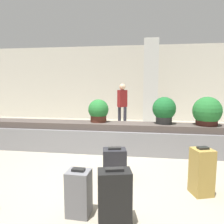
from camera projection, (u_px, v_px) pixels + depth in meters
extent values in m
plane|color=#9E937F|center=(98.00, 180.00, 3.58)|extent=(18.00, 18.00, 0.00)
cube|color=beige|center=(128.00, 83.00, 9.50)|extent=(18.00, 0.06, 3.20)
cube|color=gray|center=(112.00, 140.00, 5.11)|extent=(8.83, 0.70, 0.53)
cube|color=#4C423D|center=(112.00, 126.00, 5.06)|extent=(8.48, 0.54, 0.15)
cube|color=silver|center=(151.00, 83.00, 8.15)|extent=(0.53, 0.53, 3.20)
cube|color=slate|center=(79.00, 193.00, 2.60)|extent=(0.28, 0.25, 0.55)
cube|color=black|center=(78.00, 170.00, 2.56)|extent=(0.15, 0.09, 0.03)
cube|color=#A3843D|center=(202.00, 172.00, 3.09)|extent=(0.34, 0.34, 0.66)
cube|color=black|center=(203.00, 148.00, 3.04)|extent=(0.17, 0.13, 0.03)
cube|color=#232328|center=(115.00, 165.00, 3.56)|extent=(0.42, 0.34, 0.52)
cube|color=black|center=(115.00, 148.00, 3.52)|extent=(0.22, 0.13, 0.03)
cube|color=black|center=(115.00, 197.00, 2.42)|extent=(0.41, 0.31, 0.62)
cube|color=black|center=(115.00, 169.00, 2.38)|extent=(0.22, 0.13, 0.03)
cylinder|color=#381914|center=(206.00, 122.00, 4.75)|extent=(0.45, 0.45, 0.14)
sphere|color=#236B2D|center=(207.00, 111.00, 4.72)|extent=(0.61, 0.61, 0.61)
cylinder|color=#2D2D2D|center=(164.00, 119.00, 4.93)|extent=(0.36, 0.36, 0.20)
sphere|color=#195B28|center=(164.00, 109.00, 4.90)|extent=(0.52, 0.52, 0.52)
cylinder|color=#4C2319|center=(99.00, 118.00, 5.16)|extent=(0.38, 0.38, 0.16)
sphere|color=#236B2D|center=(98.00, 109.00, 5.14)|extent=(0.48, 0.48, 0.48)
cylinder|color=#282833|center=(119.00, 117.00, 7.85)|extent=(0.11, 0.11, 0.76)
cylinder|color=#282833|center=(125.00, 117.00, 7.82)|extent=(0.11, 0.11, 0.76)
cube|color=maroon|center=(122.00, 98.00, 7.75)|extent=(0.36, 0.35, 0.60)
sphere|color=beige|center=(122.00, 87.00, 7.70)|extent=(0.22, 0.22, 0.22)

